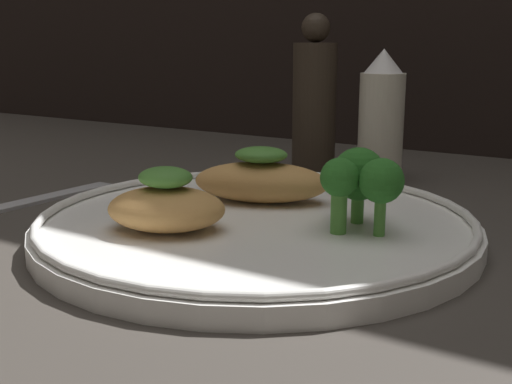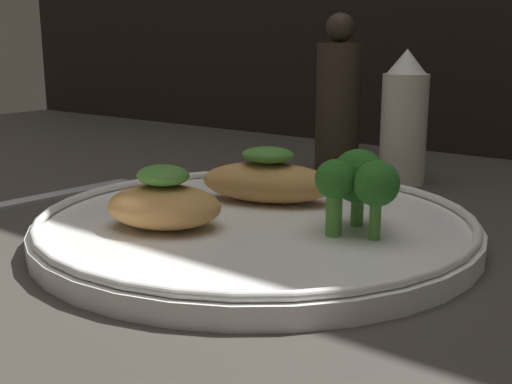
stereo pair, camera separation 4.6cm
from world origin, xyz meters
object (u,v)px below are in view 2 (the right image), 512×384
at_px(broccoli_bunch, 359,181).
at_px(sauce_bottle, 400,120).
at_px(pepper_grinder, 338,103).
at_px(plate, 256,224).

xyz_separation_m(broccoli_bunch, sauce_bottle, (-0.08, 0.22, 0.01)).
bearing_deg(pepper_grinder, sauce_bottle, 0.00).
bearing_deg(broccoli_bunch, plate, -165.49).
distance_m(plate, sauce_bottle, 0.24).
distance_m(plate, broccoli_bunch, 0.08).
relative_size(sauce_bottle, pepper_grinder, 0.79).
bearing_deg(pepper_grinder, plate, -72.20).
distance_m(broccoli_bunch, sauce_bottle, 0.23).
height_order(broccoli_bunch, sauce_bottle, sauce_bottle).
relative_size(plate, sauce_bottle, 2.39).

